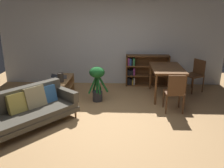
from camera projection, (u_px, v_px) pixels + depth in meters
ground_plane at (105, 121)px, 4.99m from camera, size 8.16×8.16×0.00m
back_wall_panel at (111, 40)px, 7.14m from camera, size 6.80×0.10×2.70m
fabric_couch at (29, 108)px, 4.74m from camera, size 1.79×1.93×0.77m
media_console at (64, 88)px, 6.27m from camera, size 0.36×1.09×0.52m
open_laptop at (60, 77)px, 6.27m from camera, size 0.46×0.40×0.08m
desk_speaker at (61, 77)px, 5.88m from camera, size 0.15×0.15×0.23m
potted_floor_plant at (97, 80)px, 5.92m from camera, size 0.50×0.51×0.90m
dining_table at (167, 70)px, 6.19m from camera, size 0.80×1.29×0.81m
dining_chair_near at (195, 73)px, 6.69m from camera, size 0.60×0.61×0.90m
dining_chair_far at (175, 91)px, 5.29m from camera, size 0.42×0.41×0.91m
bookshelf at (144, 70)px, 7.21m from camera, size 1.29×0.28×0.94m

